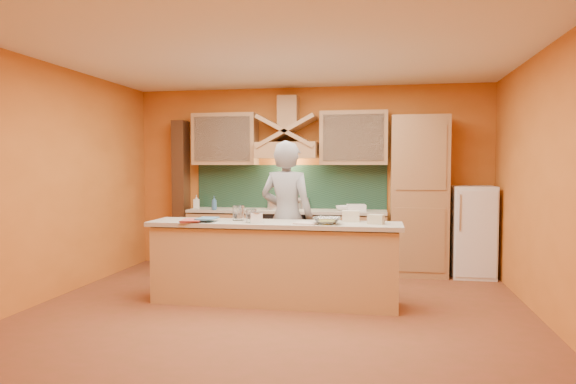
% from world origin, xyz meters
% --- Properties ---
extents(floor, '(5.50, 5.00, 0.01)m').
position_xyz_m(floor, '(0.00, 0.00, 0.00)').
color(floor, brown).
rests_on(floor, ground).
extents(ceiling, '(5.50, 5.00, 0.01)m').
position_xyz_m(ceiling, '(0.00, 0.00, 2.80)').
color(ceiling, white).
rests_on(ceiling, wall_back).
extents(wall_back, '(5.50, 0.02, 2.80)m').
position_xyz_m(wall_back, '(0.00, 2.50, 1.40)').
color(wall_back, orange).
rests_on(wall_back, floor).
extents(wall_front, '(5.50, 0.02, 2.80)m').
position_xyz_m(wall_front, '(0.00, -2.50, 1.40)').
color(wall_front, orange).
rests_on(wall_front, floor).
extents(wall_left, '(0.02, 5.00, 2.80)m').
position_xyz_m(wall_left, '(-2.75, 0.00, 1.40)').
color(wall_left, orange).
rests_on(wall_left, floor).
extents(wall_right, '(0.02, 5.00, 2.80)m').
position_xyz_m(wall_right, '(2.75, 0.00, 1.40)').
color(wall_right, orange).
rests_on(wall_right, floor).
extents(base_cabinet_left, '(1.10, 0.60, 0.86)m').
position_xyz_m(base_cabinet_left, '(-1.25, 2.20, 0.43)').
color(base_cabinet_left, '#AD7C4F').
rests_on(base_cabinet_left, floor).
extents(base_cabinet_right, '(1.10, 0.60, 0.86)m').
position_xyz_m(base_cabinet_right, '(0.65, 2.20, 0.43)').
color(base_cabinet_right, '#AD7C4F').
rests_on(base_cabinet_right, floor).
extents(counter_top, '(3.00, 0.62, 0.04)m').
position_xyz_m(counter_top, '(-0.30, 2.20, 0.90)').
color(counter_top, '#B7AD9B').
rests_on(counter_top, base_cabinet_left).
extents(stove, '(0.60, 0.58, 0.90)m').
position_xyz_m(stove, '(-0.30, 2.20, 0.45)').
color(stove, black).
rests_on(stove, floor).
extents(backsplash, '(3.00, 0.03, 0.70)m').
position_xyz_m(backsplash, '(-0.30, 2.48, 1.25)').
color(backsplash, '#163224').
rests_on(backsplash, wall_back).
extents(range_hood, '(0.92, 0.50, 0.24)m').
position_xyz_m(range_hood, '(-0.30, 2.25, 1.82)').
color(range_hood, '#AD7C4F').
rests_on(range_hood, wall_back).
extents(hood_chimney, '(0.30, 0.30, 0.50)m').
position_xyz_m(hood_chimney, '(-0.30, 2.35, 2.40)').
color(hood_chimney, '#AD7C4F').
rests_on(hood_chimney, wall_back).
extents(upper_cabinet_left, '(1.00, 0.35, 0.80)m').
position_xyz_m(upper_cabinet_left, '(-1.30, 2.33, 2.00)').
color(upper_cabinet_left, '#AD7C4F').
rests_on(upper_cabinet_left, wall_back).
extents(upper_cabinet_right, '(1.00, 0.35, 0.80)m').
position_xyz_m(upper_cabinet_right, '(0.70, 2.33, 2.00)').
color(upper_cabinet_right, '#AD7C4F').
rests_on(upper_cabinet_right, wall_back).
extents(pantry_column, '(0.80, 0.60, 2.30)m').
position_xyz_m(pantry_column, '(1.65, 2.20, 1.15)').
color(pantry_column, '#AD7C4F').
rests_on(pantry_column, floor).
extents(fridge, '(0.58, 0.60, 1.30)m').
position_xyz_m(fridge, '(2.40, 2.20, 0.65)').
color(fridge, white).
rests_on(fridge, floor).
extents(trim_column_left, '(0.20, 0.30, 2.30)m').
position_xyz_m(trim_column_left, '(-2.05, 2.35, 1.15)').
color(trim_column_left, '#472816').
rests_on(trim_column_left, floor).
extents(island_body, '(2.80, 0.55, 0.88)m').
position_xyz_m(island_body, '(-0.10, 0.30, 0.44)').
color(island_body, tan).
rests_on(island_body, floor).
extents(island_top, '(2.90, 0.62, 0.05)m').
position_xyz_m(island_top, '(-0.10, 0.30, 0.92)').
color(island_top, '#B7AD9B').
rests_on(island_top, island_body).
extents(person, '(0.78, 0.60, 1.89)m').
position_xyz_m(person, '(-0.03, 0.76, 0.95)').
color(person, gray).
rests_on(person, floor).
extents(pot_large, '(0.27, 0.27, 0.16)m').
position_xyz_m(pot_large, '(-0.49, 2.24, 0.98)').
color(pot_large, silver).
rests_on(pot_large, stove).
extents(pot_small, '(0.21, 0.21, 0.12)m').
position_xyz_m(pot_small, '(-0.18, 2.36, 0.96)').
color(pot_small, '#B0B1B7').
rests_on(pot_small, stove).
extents(soap_bottle_a, '(0.12, 0.12, 0.21)m').
position_xyz_m(soap_bottle_a, '(-1.75, 2.23, 1.02)').
color(soap_bottle_a, beige).
rests_on(soap_bottle_a, counter_top).
extents(soap_bottle_b, '(0.12, 0.12, 0.21)m').
position_xyz_m(soap_bottle_b, '(-1.37, 1.95, 1.03)').
color(soap_bottle_b, '#346190').
rests_on(soap_bottle_b, counter_top).
extents(bowl_back, '(0.27, 0.27, 0.07)m').
position_xyz_m(bowl_back, '(0.56, 2.19, 0.96)').
color(bowl_back, white).
rests_on(bowl_back, counter_top).
extents(dish_rack, '(0.30, 0.25, 0.10)m').
position_xyz_m(dish_rack, '(0.75, 2.19, 0.97)').
color(dish_rack, white).
rests_on(dish_rack, counter_top).
extents(book_lower, '(0.27, 0.34, 0.03)m').
position_xyz_m(book_lower, '(-1.14, 0.11, 0.96)').
color(book_lower, '#AB423D').
rests_on(book_lower, island_top).
extents(book_upper, '(0.21, 0.29, 0.02)m').
position_xyz_m(book_upper, '(-0.97, 0.19, 0.98)').
color(book_upper, teal).
rests_on(book_upper, island_top).
extents(jar_large, '(0.18, 0.18, 0.18)m').
position_xyz_m(jar_large, '(-0.55, 0.39, 1.03)').
color(jar_large, silver).
rests_on(jar_large, island_top).
extents(jar_small, '(0.14, 0.14, 0.15)m').
position_xyz_m(jar_small, '(-0.34, 0.21, 1.02)').
color(jar_small, silver).
rests_on(jar_small, island_top).
extents(kitchen_scale, '(0.16, 0.16, 0.11)m').
position_xyz_m(kitchen_scale, '(-0.27, 0.17, 1.00)').
color(kitchen_scale, white).
rests_on(kitchen_scale, island_top).
extents(mixing_bowl, '(0.32, 0.32, 0.08)m').
position_xyz_m(mixing_bowl, '(0.52, 0.19, 0.98)').
color(mixing_bowl, white).
rests_on(mixing_bowl, island_top).
extents(cloth, '(0.28, 0.24, 0.02)m').
position_xyz_m(cloth, '(0.29, 0.15, 0.95)').
color(cloth, beige).
rests_on(cloth, island_top).
extents(grocery_bag_a, '(0.20, 0.16, 0.13)m').
position_xyz_m(grocery_bag_a, '(0.77, 0.50, 1.01)').
color(grocery_bag_a, beige).
rests_on(grocery_bag_a, island_top).
extents(grocery_bag_b, '(0.20, 0.17, 0.10)m').
position_xyz_m(grocery_bag_b, '(1.05, 0.30, 1.00)').
color(grocery_bag_b, beige).
rests_on(grocery_bag_b, island_top).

